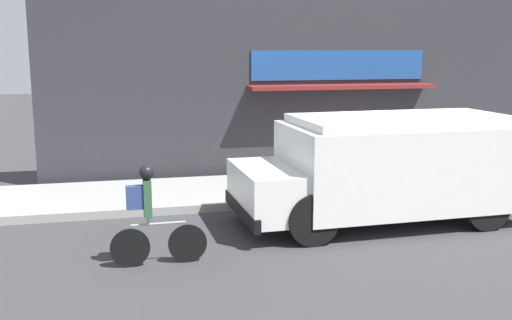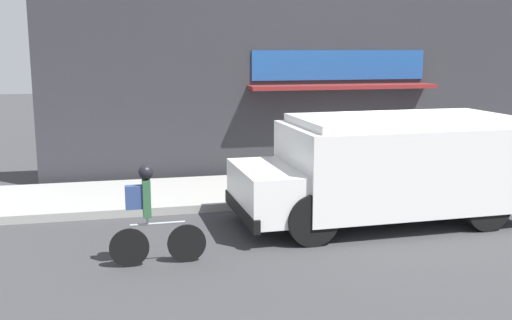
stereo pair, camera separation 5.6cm
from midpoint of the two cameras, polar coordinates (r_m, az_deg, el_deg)
ground_plane at (r=13.55m, az=12.88°, el=-3.88°), size 70.00×70.00×0.00m
sidewalk at (r=14.76m, az=10.56°, el=-2.26°), size 28.00×2.79×0.17m
storefront at (r=16.04m, az=8.33°, el=6.97°), size 15.47×0.85×4.66m
school_bus at (r=11.80m, az=12.71°, el=-0.51°), size 5.59×2.85×2.05m
cyclist at (r=9.36m, az=-9.95°, el=-5.14°), size 1.50×0.23×1.60m
trash_bin at (r=17.30m, az=20.50°, el=0.83°), size 0.57×0.57×0.84m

